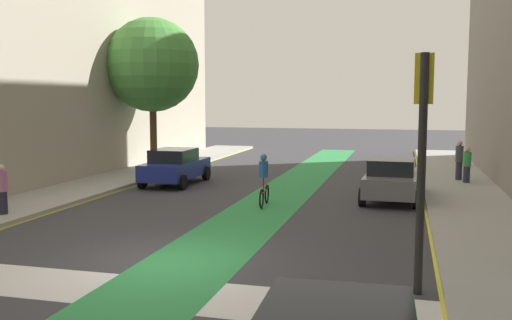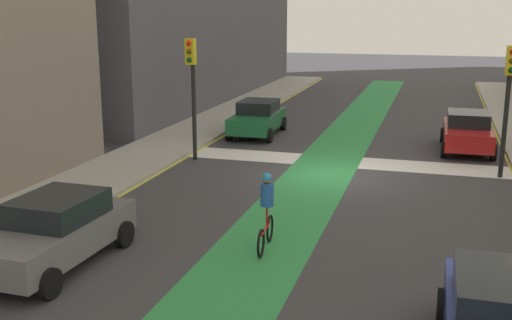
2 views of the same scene
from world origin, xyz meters
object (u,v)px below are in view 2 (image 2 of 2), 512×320
traffic_signal_near_left (509,87)px  car_red_left_near (467,131)px  traffic_signal_near_right (192,76)px  car_green_right_near (258,118)px  car_grey_right_far (55,231)px  cyclist_in_lane (266,209)px

traffic_signal_near_left → car_red_left_near: (0.99, -4.13, -2.32)m
traffic_signal_near_right → traffic_signal_near_left: size_ratio=1.03×
car_green_right_near → car_red_left_near: 9.09m
car_green_right_near → car_red_left_near: same height
traffic_signal_near_left → car_grey_right_far: bearing=46.2°
traffic_signal_near_right → cyclist_in_lane: 9.59m
traffic_signal_near_right → cyclist_in_lane: (-5.02, 7.85, -2.23)m
traffic_signal_near_left → car_green_right_near: (10.05, -4.84, -2.32)m
car_red_left_near → cyclist_in_lane: cyclist_in_lane is taller
traffic_signal_near_left → car_grey_right_far: size_ratio=1.05×
car_green_right_near → car_red_left_near: (-9.07, 0.71, 0.00)m
traffic_signal_near_right → car_green_right_near: (-0.97, -5.39, -2.40)m
traffic_signal_near_right → car_red_left_near: size_ratio=1.09×
traffic_signal_near_right → traffic_signal_near_left: 11.03m
car_grey_right_far → cyclist_in_lane: bearing=-151.8°
cyclist_in_lane → car_green_right_near: bearing=-73.0°
cyclist_in_lane → car_grey_right_far: bearing=28.2°
car_green_right_near → cyclist_in_lane: 13.85m
car_grey_right_far → car_red_left_near: bearing=-122.1°
traffic_signal_near_left → cyclist_in_lane: size_ratio=2.41×
traffic_signal_near_left → cyclist_in_lane: bearing=54.5°
traffic_signal_near_left → car_green_right_near: bearing=-25.7°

